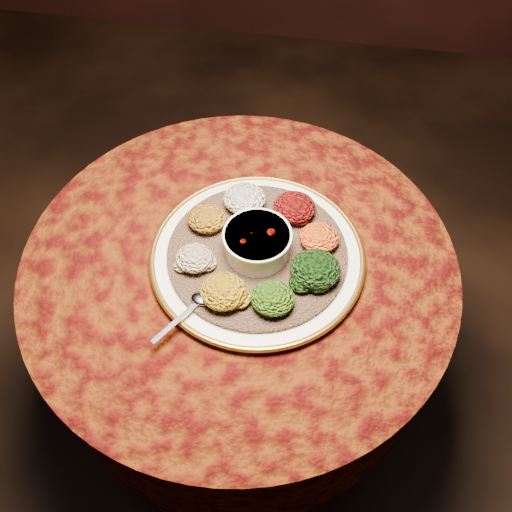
# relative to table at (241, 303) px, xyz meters

# --- Properties ---
(table) EXTENTS (0.96, 0.96, 0.73)m
(table) POSITION_rel_table_xyz_m (0.00, 0.00, 0.00)
(table) COLOR black
(table) RESTS_ON ground
(platter) EXTENTS (0.50, 0.50, 0.02)m
(platter) POSITION_rel_table_xyz_m (0.04, 0.01, 0.19)
(platter) COLOR white
(platter) RESTS_ON table
(injera) EXTENTS (0.44, 0.44, 0.01)m
(injera) POSITION_rel_table_xyz_m (0.04, 0.01, 0.20)
(injera) COLOR brown
(injera) RESTS_ON platter
(stew_bowl) EXTENTS (0.15, 0.15, 0.06)m
(stew_bowl) POSITION_rel_table_xyz_m (0.04, 0.01, 0.24)
(stew_bowl) COLOR white
(stew_bowl) RESTS_ON injera
(spoon) EXTENTS (0.10, 0.13, 0.01)m
(spoon) POSITION_rel_table_xyz_m (-0.06, -0.14, 0.21)
(spoon) COLOR silver
(spoon) RESTS_ON injera
(portion_ayib) EXTENTS (0.10, 0.09, 0.05)m
(portion_ayib) POSITION_rel_table_xyz_m (-0.01, 0.13, 0.23)
(portion_ayib) COLOR silver
(portion_ayib) RESTS_ON injera
(portion_kitfo) EXTENTS (0.10, 0.09, 0.05)m
(portion_kitfo) POSITION_rel_table_xyz_m (0.10, 0.13, 0.23)
(portion_kitfo) COLOR black
(portion_kitfo) RESTS_ON injera
(portion_tikil) EXTENTS (0.09, 0.08, 0.04)m
(portion_tikil) POSITION_rel_table_xyz_m (0.17, 0.05, 0.23)
(portion_tikil) COLOR #B4620F
(portion_tikil) RESTS_ON injera
(portion_gomen) EXTENTS (0.10, 0.10, 0.05)m
(portion_gomen) POSITION_rel_table_xyz_m (0.17, -0.03, 0.23)
(portion_gomen) COLOR black
(portion_gomen) RESTS_ON injera
(portion_mixveg) EXTENTS (0.09, 0.08, 0.04)m
(portion_mixveg) POSITION_rel_table_xyz_m (0.09, -0.12, 0.23)
(portion_mixveg) COLOR #AB310B
(portion_mixveg) RESTS_ON injera
(portion_kik) EXTENTS (0.10, 0.09, 0.05)m
(portion_kik) POSITION_rel_table_xyz_m (-0.01, -0.12, 0.23)
(portion_kik) COLOR #9A710D
(portion_kik) RESTS_ON injera
(portion_timatim) EXTENTS (0.08, 0.08, 0.04)m
(portion_timatim) POSITION_rel_table_xyz_m (-0.09, -0.04, 0.23)
(portion_timatim) COLOR #720607
(portion_timatim) RESTS_ON injera
(portion_shiro) EXTENTS (0.09, 0.08, 0.04)m
(portion_shiro) POSITION_rel_table_xyz_m (-0.08, 0.07, 0.23)
(portion_shiro) COLOR #975C12
(portion_shiro) RESTS_ON injera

